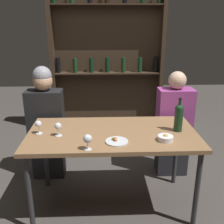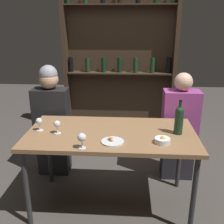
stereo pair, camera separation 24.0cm
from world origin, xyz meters
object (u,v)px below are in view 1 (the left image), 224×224
object	(u,v)px
wine_glass_0	(58,127)
seated_person_right	(173,127)
snack_bowl	(165,138)
seated_person_left	(46,125)
wine_glass_2	(38,125)
wine_bottle	(179,116)
wine_glass_1	(88,139)
food_plate_0	(116,141)

from	to	relation	value
wine_glass_0	seated_person_right	distance (m)	1.36
snack_bowl	seated_person_left	world-z (taller)	seated_person_left
wine_glass_2	seated_person_left	bearing A→B (deg)	95.93
seated_person_right	seated_person_left	bearing A→B (deg)	180.00
wine_glass_2	seated_person_right	xyz separation A→B (m)	(1.36, 0.56, -0.28)
wine_bottle	wine_glass_1	world-z (taller)	wine_bottle
food_plate_0	snack_bowl	world-z (taller)	snack_bowl
wine_bottle	wine_glass_2	bearing A→B (deg)	-179.44
wine_glass_1	wine_glass_2	bearing A→B (deg)	144.03
food_plate_0	seated_person_left	world-z (taller)	seated_person_left
wine_glass_0	seated_person_right	world-z (taller)	seated_person_right
seated_person_left	wine_bottle	bearing A→B (deg)	-22.93
food_plate_0	wine_glass_1	bearing A→B (deg)	-151.78
wine_glass_0	wine_glass_2	world-z (taller)	same
wine_glass_1	food_plate_0	size ratio (longest dim) A/B	0.68
wine_bottle	seated_person_right	distance (m)	0.66
seated_person_left	seated_person_right	world-z (taller)	seated_person_left
wine_glass_0	wine_glass_2	size ratio (longest dim) A/B	1.00
wine_bottle	seated_person_right	bearing A→B (deg)	77.33
wine_glass_1	snack_bowl	world-z (taller)	wine_glass_1
wine_glass_1	snack_bowl	xyz separation A→B (m)	(0.64, 0.13, -0.06)
wine_bottle	food_plate_0	size ratio (longest dim) A/B	1.65
wine_glass_2	wine_glass_0	bearing A→B (deg)	-16.83
food_plate_0	seated_person_right	xyz separation A→B (m)	(0.69, 0.76, -0.21)
food_plate_0	snack_bowl	xyz separation A→B (m)	(0.41, 0.01, 0.01)
wine_bottle	wine_glass_0	world-z (taller)	wine_bottle
wine_glass_0	snack_bowl	bearing A→B (deg)	-8.53
wine_bottle	wine_glass_0	bearing A→B (deg)	-176.43
snack_bowl	seated_person_left	size ratio (longest dim) A/B	0.10
wine_bottle	food_plate_0	world-z (taller)	wine_bottle
wine_glass_2	food_plate_0	size ratio (longest dim) A/B	0.64
wine_bottle	food_plate_0	bearing A→B (deg)	-159.42
wine_glass_1	seated_person_right	world-z (taller)	seated_person_right
wine_bottle	snack_bowl	size ratio (longest dim) A/B	2.43
snack_bowl	seated_person_right	distance (m)	0.83
snack_bowl	seated_person_right	size ratio (longest dim) A/B	0.11
wine_glass_0	seated_person_right	bearing A→B (deg)	27.45
wine_glass_2	snack_bowl	size ratio (longest dim) A/B	0.95
wine_glass_0	snack_bowl	xyz separation A→B (m)	(0.90, -0.14, -0.06)
wine_glass_0	wine_glass_1	size ratio (longest dim) A/B	0.95
wine_glass_2	snack_bowl	xyz separation A→B (m)	(1.08, -0.19, -0.06)
wine_glass_0	wine_glass_1	world-z (taller)	wine_glass_1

